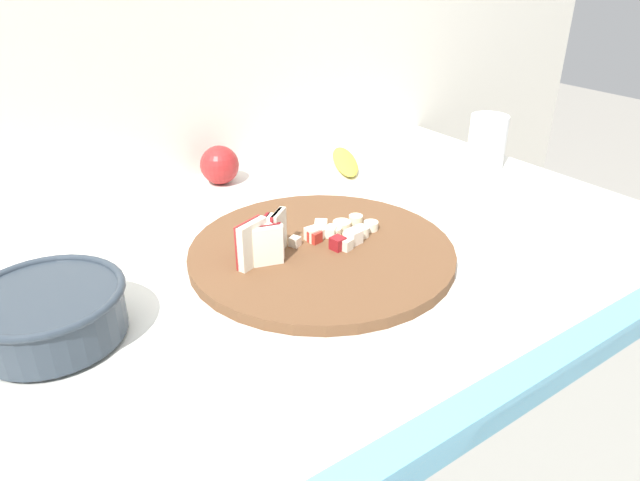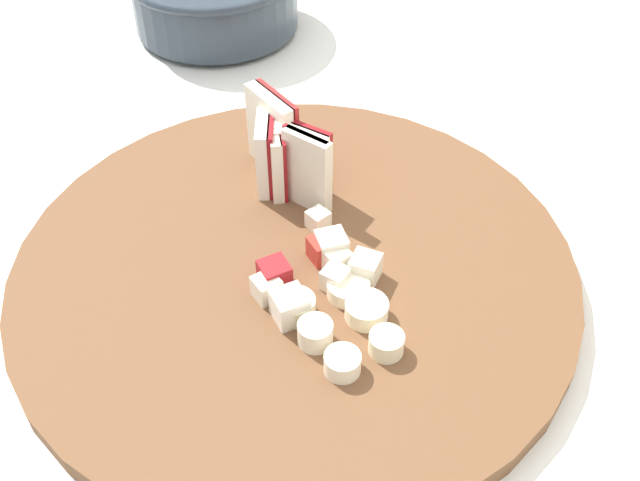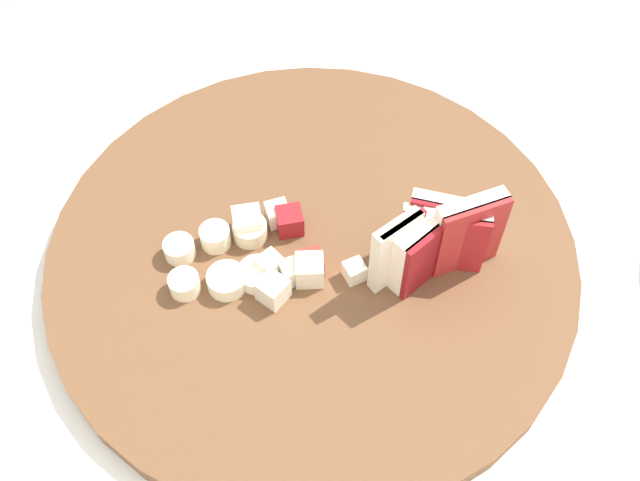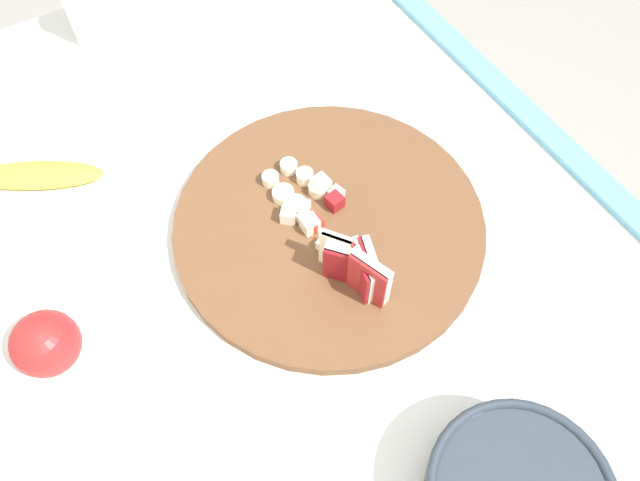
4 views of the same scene
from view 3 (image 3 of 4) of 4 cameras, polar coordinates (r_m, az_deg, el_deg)
name	(u,v)px [view 3 (image 3 of 4)]	position (r m, az deg, el deg)	size (l,w,h in m)	color
tiled_countertop	(340,478)	(0.95, 1.55, -17.71)	(1.24, 0.77, 0.89)	silver
cutting_board	(312,254)	(0.55, -0.62, -1.02)	(0.39, 0.39, 0.02)	brown
apple_wedge_fan	(437,240)	(0.52, 8.97, 0.04)	(0.10, 0.06, 0.07)	maroon
apple_dice_pile	(286,251)	(0.53, -2.64, -0.83)	(0.09, 0.09, 0.02)	beige
banana_slice_rows	(223,258)	(0.54, -7.46, -1.36)	(0.08, 0.07, 0.02)	beige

